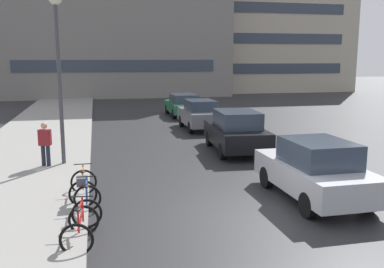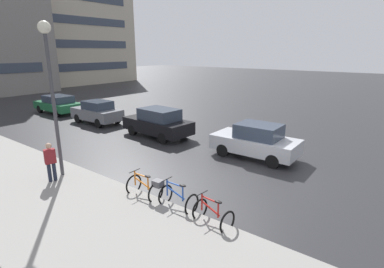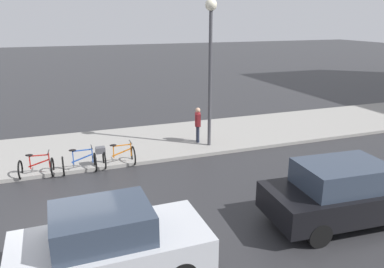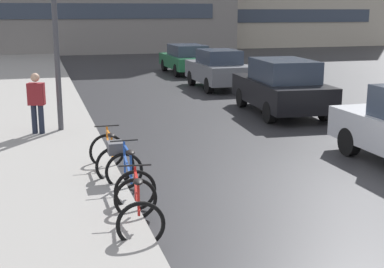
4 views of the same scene
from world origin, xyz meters
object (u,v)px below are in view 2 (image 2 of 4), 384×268
Objects in this scene: car_grey at (97,112)px; pedestrian at (51,161)px; streetlamp at (50,72)px; car_green at (58,104)px; bicycle_nearest at (213,214)px; bicycle_third at (147,187)px; car_black at (158,123)px; car_silver at (256,141)px; bicycle_second at (178,198)px.

car_grey is 10.31m from pedestrian.
car_green is at bearing 61.03° from streetlamp.
car_green reaches higher than bicycle_nearest.
streetlamp reaches higher than car_green.
car_black is (6.09, 5.24, 0.38)m from bicycle_third.
bicycle_nearest is 10.05m from car_black.
car_silver reaches higher than bicycle_third.
bicycle_third is at bearing -110.26° from car_green.
car_silver is at bearing -32.97° from pedestrian.
bicycle_second is 8.87m from car_black.
car_green is (6.06, 18.03, 0.38)m from bicycle_second.
bicycle_third is 0.31× the size of car_black.
car_black reaches higher than pedestrian.
streetlamp reaches higher than bicycle_nearest.
pedestrian reaches higher than bicycle_nearest.
car_grey is at bearing -92.14° from car_green.
pedestrian is (-7.54, -12.89, 0.18)m from car_green.
bicycle_third is at bearing -70.53° from pedestrian.
car_grey is (-0.13, 5.87, -0.05)m from car_black.
car_green is at bearing 72.42° from bicycle_nearest.
bicycle_third is 6.38m from car_silver.
bicycle_third is at bearing -118.26° from car_grey.
car_black is at bearing -90.41° from car_green.
bicycle_third is 0.36× the size of car_grey.
bicycle_nearest is at bearing -113.29° from car_grey.
car_silver is 9.45m from streetlamp.
car_black reaches higher than car_silver.
pedestrian is (-7.46, -1.39, 0.09)m from car_black.
car_grey is at bearing 66.71° from bicycle_nearest.
car_black reaches higher than bicycle_second.
car_black is 11.50m from car_green.
car_black reaches higher than car_green.
bicycle_nearest is 20.44m from car_green.
car_grey is (-0.31, 12.20, -0.02)m from car_silver.
pedestrian is (-1.36, 3.85, 0.47)m from bicycle_third.
car_green is 14.93m from pedestrian.
bicycle_nearest is at bearing -127.34° from car_black.
streetlamp is (-6.75, -6.95, 3.47)m from car_grey.
bicycle_third is at bearing 90.11° from bicycle_nearest.
bicycle_nearest is 0.84× the size of bicycle_third.
bicycle_second is 6.17m from car_silver.
car_black reaches higher than bicycle_third.
car_silver reaches higher than bicycle_second.
bicycle_nearest is 0.29× the size of car_silver.
car_green reaches higher than bicycle_third.
pedestrian is 0.28× the size of streetlamp.
bicycle_nearest is at bearing -89.89° from bicycle_third.
bicycle_second is 5.39m from pedestrian.
bicycle_second is 19.03m from car_green.
bicycle_second is at bearing -178.16° from car_silver.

